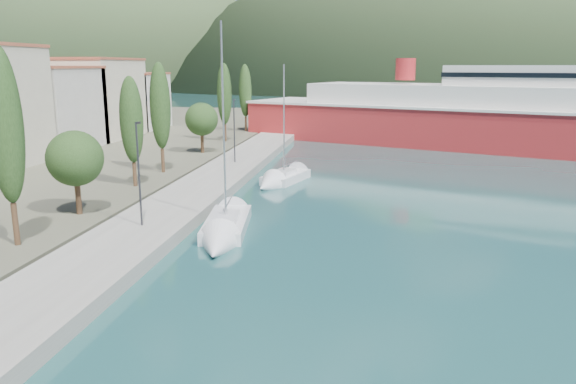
# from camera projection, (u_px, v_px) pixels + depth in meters

# --- Properties ---
(ground) EXTENTS (1400.00, 1400.00, 0.00)m
(ground) POSITION_uv_depth(u_px,v_px,m) (357.00, 109.00, 132.44)
(ground) COLOR #1F4D4D
(quay) EXTENTS (5.00, 88.00, 0.80)m
(quay) POSITION_uv_depth(u_px,v_px,m) (196.00, 193.00, 43.10)
(quay) COLOR gray
(quay) RESTS_ON ground
(hills_near) EXTENTS (1010.00, 520.00, 115.00)m
(hills_near) POSITION_uv_depth(u_px,v_px,m) (531.00, 1.00, 350.30)
(hills_near) COLOR #394E2C
(hills_near) RESTS_ON ground
(town_buildings) EXTENTS (9.20, 69.20, 11.30)m
(town_buildings) POSITION_uv_depth(u_px,v_px,m) (7.00, 111.00, 55.92)
(town_buildings) COLOR beige
(town_buildings) RESTS_ON land_strip
(tree_row) EXTENTS (3.55, 65.18, 10.43)m
(tree_row) POSITION_uv_depth(u_px,v_px,m) (155.00, 117.00, 47.74)
(tree_row) COLOR #47301E
(tree_row) RESTS_ON land_strip
(lamp_posts) EXTENTS (0.15, 45.96, 6.06)m
(lamp_posts) POSITION_uv_depth(u_px,v_px,m) (138.00, 171.00, 32.21)
(lamp_posts) COLOR #2D2D33
(lamp_posts) RESTS_ON quay
(sailboat_near) EXTENTS (3.66, 9.59, 13.46)m
(sailboat_near) POSITION_uv_depth(u_px,v_px,m) (222.00, 235.00, 32.70)
(sailboat_near) COLOR silver
(sailboat_near) RESTS_ON ground
(sailboat_mid) EXTENTS (4.48, 7.89, 11.06)m
(sailboat_mid) POSITION_uv_depth(u_px,v_px,m) (276.00, 182.00, 47.97)
(sailboat_mid) COLOR silver
(sailboat_mid) RESTS_ON ground
(ferry) EXTENTS (58.54, 32.52, 11.53)m
(ferry) POSITION_uv_depth(u_px,v_px,m) (467.00, 118.00, 70.51)
(ferry) COLOR #B02426
(ferry) RESTS_ON ground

